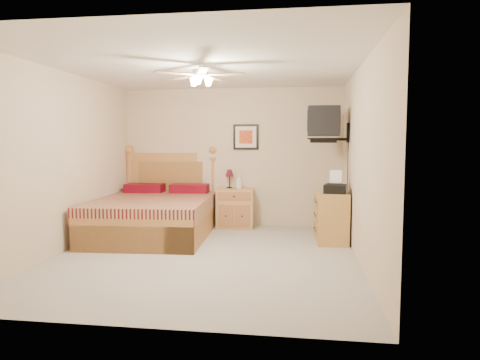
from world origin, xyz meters
name	(u,v)px	position (x,y,z in m)	size (l,w,h in m)	color
floor	(205,256)	(0.00, 0.00, 0.00)	(4.50, 4.50, 0.00)	#A09990
ceiling	(204,66)	(0.00, 0.00, 2.50)	(4.00, 4.50, 0.04)	white
wall_back	(231,157)	(0.00, 2.25, 1.25)	(4.00, 0.04, 2.50)	beige
wall_front	(142,176)	(0.00, -2.25, 1.25)	(4.00, 0.04, 2.50)	beige
wall_left	(63,162)	(-2.00, 0.00, 1.25)	(0.04, 4.50, 2.50)	beige
wall_right	(361,164)	(2.00, 0.00, 1.25)	(0.04, 4.50, 2.50)	beige
bed	(154,191)	(-1.09, 1.12, 0.74)	(1.74, 2.28, 1.48)	#A76A38
nightstand	(235,208)	(0.11, 2.00, 0.35)	(0.65, 0.48, 0.70)	#B48141
table_lamp	(229,179)	(-0.01, 2.10, 0.87)	(0.18, 0.18, 0.33)	#500E19
lotion_bottle	(239,182)	(0.18, 1.98, 0.83)	(0.10, 0.10, 0.25)	white
framed_picture	(246,137)	(0.27, 2.23, 1.62)	(0.46, 0.04, 0.46)	black
dresser	(331,217)	(1.73, 1.05, 0.39)	(0.45, 0.65, 0.77)	#A67537
fax_machine	(335,182)	(1.77, 0.94, 0.94)	(0.31, 0.33, 0.33)	black
magazine_lower	(327,190)	(1.67, 1.27, 0.78)	(0.20, 0.27, 0.03)	#BEB199
magazine_upper	(327,188)	(1.67, 1.27, 0.81)	(0.19, 0.26, 0.02)	gray
wall_tv	(333,124)	(1.75, 1.34, 1.81)	(0.56, 0.46, 0.58)	black
ceiling_fan	(200,75)	(0.00, -0.20, 2.36)	(1.14, 1.14, 0.28)	silver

